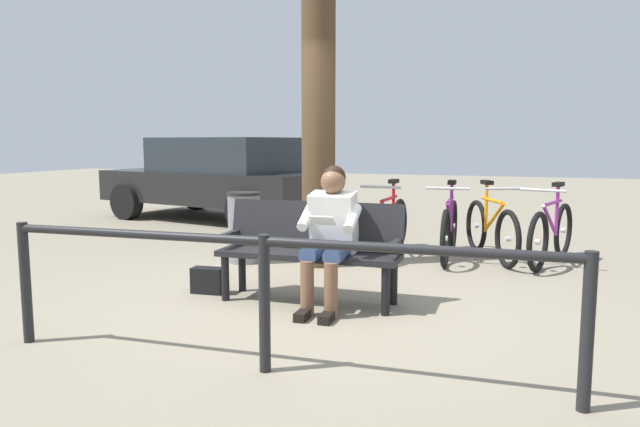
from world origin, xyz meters
name	(u,v)px	position (x,y,z in m)	size (l,w,h in m)	color
ground_plane	(320,305)	(0.00, 0.00, 0.00)	(40.00, 40.00, 0.00)	gray
bench	(311,244)	(0.13, -0.13, 0.51)	(1.61, 0.52, 0.87)	black
person_reading	(330,230)	(-0.10, 0.03, 0.66)	(0.50, 0.77, 1.20)	white
handbag	(208,280)	(1.11, -0.02, 0.12)	(0.30, 0.14, 0.24)	black
tree_trunk	(318,108)	(0.57, -1.53, 1.77)	(0.38, 0.38, 3.54)	#4C3823
litter_bin	(244,227)	(1.44, -1.40, 0.41)	(0.40, 0.40, 0.82)	slate
bicycle_purple	(552,233)	(-1.93, -2.48, 0.36)	(0.63, 1.62, 0.94)	black
bicycle_blue	(491,229)	(-1.25, -2.54, 0.36)	(0.76, 1.56, 0.94)	black
bicycle_red	(449,229)	(-0.79, -2.39, 0.36)	(0.48, 1.68, 0.94)	black
bicycle_black	(389,227)	(-0.06, -2.34, 0.36)	(0.48, 1.68, 0.94)	black
railing_fence	(264,274)	(-0.18, 1.49, 0.61)	(3.65, 0.24, 0.85)	black
parked_car	(220,177)	(3.59, -4.63, 0.77)	(4.48, 2.67, 1.47)	black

